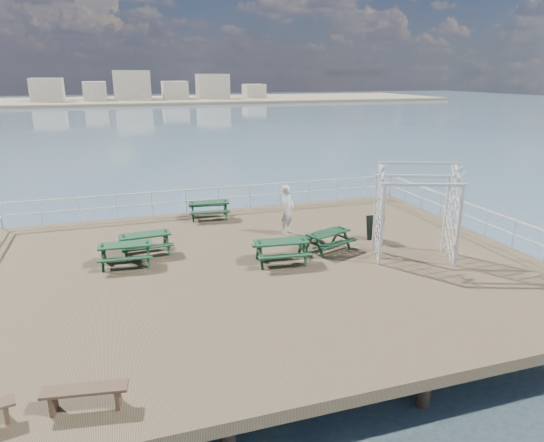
{
  "coord_description": "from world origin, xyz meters",
  "views": [
    {
      "loc": [
        -4.29,
        -14.14,
        6.01
      ],
      "look_at": [
        0.67,
        1.12,
        1.1
      ],
      "focal_mm": 32.0,
      "sensor_mm": 36.0,
      "label": 1
    }
  ],
  "objects_px": {
    "picnic_table_c": "(328,237)",
    "trellis_arbor": "(415,216)",
    "picnic_table_b": "(209,206)",
    "picnic_table_e": "(281,247)",
    "picnic_table_d": "(126,250)",
    "person": "(287,210)",
    "picnic_table_a": "(145,239)",
    "flat_bench_far": "(85,393)"
  },
  "relations": [
    {
      "from": "picnic_table_c",
      "to": "flat_bench_far",
      "type": "height_order",
      "value": "picnic_table_c"
    },
    {
      "from": "flat_bench_far",
      "to": "picnic_table_d",
      "type": "bearing_deg",
      "value": 91.2
    },
    {
      "from": "picnic_table_b",
      "to": "flat_bench_far",
      "type": "xyz_separation_m",
      "value": [
        -4.57,
        -11.6,
        -0.19
      ]
    },
    {
      "from": "picnic_table_e",
      "to": "trellis_arbor",
      "type": "relative_size",
      "value": 0.57
    },
    {
      "from": "picnic_table_d",
      "to": "person",
      "type": "xyz_separation_m",
      "value": [
        6.08,
        1.38,
        0.45
      ]
    },
    {
      "from": "trellis_arbor",
      "to": "person",
      "type": "distance_m",
      "value": 4.91
    },
    {
      "from": "picnic_table_a",
      "to": "picnic_table_d",
      "type": "xyz_separation_m",
      "value": [
        -0.68,
        -0.84,
        -0.01
      ]
    },
    {
      "from": "picnic_table_c",
      "to": "person",
      "type": "relative_size",
      "value": 1.0
    },
    {
      "from": "picnic_table_d",
      "to": "picnic_table_b",
      "type": "bearing_deg",
      "value": 55.24
    },
    {
      "from": "picnic_table_a",
      "to": "flat_bench_far",
      "type": "relative_size",
      "value": 1.14
    },
    {
      "from": "picnic_table_b",
      "to": "trellis_arbor",
      "type": "bearing_deg",
      "value": -43.66
    },
    {
      "from": "picnic_table_c",
      "to": "trellis_arbor",
      "type": "relative_size",
      "value": 0.59
    },
    {
      "from": "picnic_table_e",
      "to": "trellis_arbor",
      "type": "xyz_separation_m",
      "value": [
        4.37,
        -0.97,
        0.91
      ]
    },
    {
      "from": "picnic_table_a",
      "to": "picnic_table_e",
      "type": "xyz_separation_m",
      "value": [
        4.2,
        -2.2,
        0.02
      ]
    },
    {
      "from": "picnic_table_c",
      "to": "picnic_table_e",
      "type": "distance_m",
      "value": 2.03
    },
    {
      "from": "picnic_table_b",
      "to": "picnic_table_e",
      "type": "xyz_separation_m",
      "value": [
        1.28,
        -5.8,
        0.02
      ]
    },
    {
      "from": "picnic_table_a",
      "to": "picnic_table_e",
      "type": "height_order",
      "value": "picnic_table_e"
    },
    {
      "from": "picnic_table_d",
      "to": "picnic_table_e",
      "type": "bearing_deg",
      "value": -11.35
    },
    {
      "from": "flat_bench_far",
      "to": "picnic_table_b",
      "type": "bearing_deg",
      "value": 77.43
    },
    {
      "from": "picnic_table_e",
      "to": "trellis_arbor",
      "type": "bearing_deg",
      "value": -6.77
    },
    {
      "from": "person",
      "to": "picnic_table_d",
      "type": "bearing_deg",
      "value": 150.52
    },
    {
      "from": "picnic_table_d",
      "to": "person",
      "type": "bearing_deg",
      "value": 17.05
    },
    {
      "from": "flat_bench_far",
      "to": "trellis_arbor",
      "type": "bearing_deg",
      "value": 34.2
    },
    {
      "from": "picnic_table_a",
      "to": "picnic_table_b",
      "type": "height_order",
      "value": "picnic_table_a"
    },
    {
      "from": "picnic_table_d",
      "to": "picnic_table_e",
      "type": "relative_size",
      "value": 0.94
    },
    {
      "from": "trellis_arbor",
      "to": "person",
      "type": "height_order",
      "value": "trellis_arbor"
    },
    {
      "from": "picnic_table_c",
      "to": "picnic_table_d",
      "type": "height_order",
      "value": "picnic_table_d"
    },
    {
      "from": "picnic_table_b",
      "to": "flat_bench_far",
      "type": "distance_m",
      "value": 12.47
    },
    {
      "from": "trellis_arbor",
      "to": "picnic_table_c",
      "type": "bearing_deg",
      "value": 167.88
    },
    {
      "from": "picnic_table_b",
      "to": "trellis_arbor",
      "type": "xyz_separation_m",
      "value": [
        5.65,
        -6.77,
        0.93
      ]
    },
    {
      "from": "picnic_table_c",
      "to": "trellis_arbor",
      "type": "bearing_deg",
      "value": -52.52
    },
    {
      "from": "trellis_arbor",
      "to": "picnic_table_b",
      "type": "bearing_deg",
      "value": 150.12
    },
    {
      "from": "picnic_table_e",
      "to": "person",
      "type": "distance_m",
      "value": 3.02
    },
    {
      "from": "picnic_table_e",
      "to": "flat_bench_far",
      "type": "xyz_separation_m",
      "value": [
        -5.85,
        -5.8,
        -0.21
      ]
    },
    {
      "from": "picnic_table_b",
      "to": "picnic_table_e",
      "type": "distance_m",
      "value": 5.94
    },
    {
      "from": "picnic_table_c",
      "to": "picnic_table_e",
      "type": "xyz_separation_m",
      "value": [
        -1.94,
        -0.57,
        0.05
      ]
    },
    {
      "from": "picnic_table_b",
      "to": "picnic_table_e",
      "type": "relative_size",
      "value": 0.97
    },
    {
      "from": "picnic_table_e",
      "to": "picnic_table_c",
      "type": "bearing_deg",
      "value": 22.07
    },
    {
      "from": "trellis_arbor",
      "to": "picnic_table_a",
      "type": "bearing_deg",
      "value": 179.97
    },
    {
      "from": "picnic_table_c",
      "to": "trellis_arbor",
      "type": "height_order",
      "value": "trellis_arbor"
    },
    {
      "from": "picnic_table_a",
      "to": "picnic_table_b",
      "type": "relative_size",
      "value": 0.98
    },
    {
      "from": "picnic_table_b",
      "to": "trellis_arbor",
      "type": "relative_size",
      "value": 0.56
    }
  ]
}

